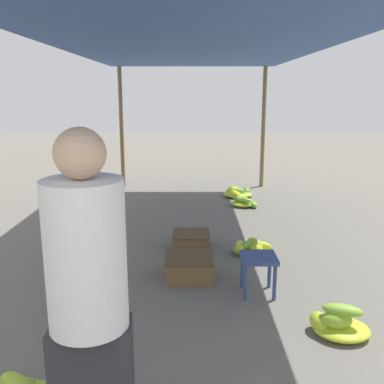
{
  "coord_description": "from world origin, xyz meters",
  "views": [
    {
      "loc": [
        -0.01,
        -1.16,
        1.89
      ],
      "look_at": [
        0.0,
        3.37,
        0.85
      ],
      "focal_mm": 40.0,
      "sensor_mm": 36.0,
      "label": 1
    }
  ],
  "objects_px": {
    "vendor_foreground": "(88,307)",
    "stool": "(258,263)",
    "banana_pile_right_1": "(244,202)",
    "banana_pile_left_1": "(75,277)",
    "banana_pile_right_3": "(338,323)",
    "crate_near": "(189,266)",
    "banana_pile_right_0": "(252,248)",
    "banana_pile_right_2": "(237,193)",
    "crate_mid": "(191,240)"
  },
  "relations": [
    {
      "from": "vendor_foreground",
      "to": "stool",
      "type": "relative_size",
      "value": 4.5
    },
    {
      "from": "vendor_foreground",
      "to": "banana_pile_right_1",
      "type": "distance_m",
      "value": 5.53
    },
    {
      "from": "banana_pile_left_1",
      "to": "banana_pile_right_3",
      "type": "height_order",
      "value": "banana_pile_right_3"
    },
    {
      "from": "vendor_foreground",
      "to": "banana_pile_right_1",
      "type": "bearing_deg",
      "value": 75.21
    },
    {
      "from": "banana_pile_left_1",
      "to": "crate_near",
      "type": "distance_m",
      "value": 1.17
    },
    {
      "from": "banana_pile_right_1",
      "to": "banana_pile_right_3",
      "type": "bearing_deg",
      "value": -86.2
    },
    {
      "from": "banana_pile_left_1",
      "to": "banana_pile_right_1",
      "type": "distance_m",
      "value": 3.7
    },
    {
      "from": "banana_pile_right_0",
      "to": "banana_pile_right_2",
      "type": "height_order",
      "value": "banana_pile_right_0"
    },
    {
      "from": "banana_pile_right_1",
      "to": "crate_mid",
      "type": "height_order",
      "value": "crate_mid"
    },
    {
      "from": "crate_near",
      "to": "banana_pile_left_1",
      "type": "bearing_deg",
      "value": -173.02
    },
    {
      "from": "vendor_foreground",
      "to": "crate_near",
      "type": "height_order",
      "value": "vendor_foreground"
    },
    {
      "from": "stool",
      "to": "banana_pile_right_0",
      "type": "distance_m",
      "value": 1.07
    },
    {
      "from": "banana_pile_right_3",
      "to": "crate_near",
      "type": "xyz_separation_m",
      "value": [
        -1.2,
        1.11,
        0.02
      ]
    },
    {
      "from": "banana_pile_right_0",
      "to": "crate_near",
      "type": "bearing_deg",
      "value": -139.09
    },
    {
      "from": "stool",
      "to": "banana_pile_left_1",
      "type": "xyz_separation_m",
      "value": [
        -1.82,
        0.24,
        -0.25
      ]
    },
    {
      "from": "banana_pile_right_3",
      "to": "crate_mid",
      "type": "xyz_separation_m",
      "value": [
        -1.18,
        2.01,
        -0.0
      ]
    },
    {
      "from": "stool",
      "to": "banana_pile_right_2",
      "type": "bearing_deg",
      "value": 86.78
    },
    {
      "from": "banana_pile_left_1",
      "to": "banana_pile_right_0",
      "type": "height_order",
      "value": "banana_pile_right_0"
    },
    {
      "from": "crate_mid",
      "to": "stool",
      "type": "bearing_deg",
      "value": -63.31
    },
    {
      "from": "vendor_foreground",
      "to": "banana_pile_right_2",
      "type": "relative_size",
      "value": 2.98
    },
    {
      "from": "banana_pile_right_1",
      "to": "banana_pile_right_2",
      "type": "relative_size",
      "value": 0.82
    },
    {
      "from": "crate_near",
      "to": "crate_mid",
      "type": "xyz_separation_m",
      "value": [
        0.02,
        0.9,
        -0.02
      ]
    },
    {
      "from": "banana_pile_right_3",
      "to": "crate_mid",
      "type": "bearing_deg",
      "value": 120.55
    },
    {
      "from": "banana_pile_left_1",
      "to": "banana_pile_right_2",
      "type": "bearing_deg",
      "value": 61.45
    },
    {
      "from": "banana_pile_right_2",
      "to": "banana_pile_right_3",
      "type": "distance_m",
      "value": 4.74
    },
    {
      "from": "banana_pile_right_1",
      "to": "banana_pile_left_1",
      "type": "bearing_deg",
      "value": -124.47
    },
    {
      "from": "stool",
      "to": "banana_pile_right_3",
      "type": "height_order",
      "value": "stool"
    },
    {
      "from": "stool",
      "to": "banana_pile_left_1",
      "type": "height_order",
      "value": "stool"
    },
    {
      "from": "crate_near",
      "to": "crate_mid",
      "type": "distance_m",
      "value": 0.9
    },
    {
      "from": "stool",
      "to": "banana_pile_right_0",
      "type": "relative_size",
      "value": 0.82
    },
    {
      "from": "banana_pile_right_1",
      "to": "crate_near",
      "type": "xyz_separation_m",
      "value": [
        -0.93,
        -2.91,
        0.04
      ]
    },
    {
      "from": "vendor_foreground",
      "to": "stool",
      "type": "xyz_separation_m",
      "value": [
        1.12,
        1.99,
        -0.6
      ]
    },
    {
      "from": "crate_near",
      "to": "crate_mid",
      "type": "bearing_deg",
      "value": 88.84
    },
    {
      "from": "vendor_foreground",
      "to": "banana_pile_left_1",
      "type": "bearing_deg",
      "value": 107.49
    },
    {
      "from": "banana_pile_right_0",
      "to": "banana_pile_right_2",
      "type": "xyz_separation_m",
      "value": [
        0.13,
        2.97,
        -0.01
      ]
    },
    {
      "from": "banana_pile_right_2",
      "to": "crate_mid",
      "type": "distance_m",
      "value": 2.86
    },
    {
      "from": "banana_pile_left_1",
      "to": "banana_pile_right_3",
      "type": "relative_size",
      "value": 1.02
    },
    {
      "from": "banana_pile_right_2",
      "to": "crate_mid",
      "type": "relative_size",
      "value": 1.29
    },
    {
      "from": "vendor_foreground",
      "to": "banana_pile_right_3",
      "type": "distance_m",
      "value": 2.24
    },
    {
      "from": "banana_pile_left_1",
      "to": "banana_pile_right_3",
      "type": "bearing_deg",
      "value": -22.22
    },
    {
      "from": "banana_pile_right_0",
      "to": "banana_pile_right_1",
      "type": "xyz_separation_m",
      "value": [
        0.18,
        2.26,
        -0.01
      ]
    },
    {
      "from": "banana_pile_right_0",
      "to": "vendor_foreground",
      "type": "bearing_deg",
      "value": -111.87
    },
    {
      "from": "vendor_foreground",
      "to": "crate_near",
      "type": "xyz_separation_m",
      "value": [
        0.46,
        2.37,
        -0.79
      ]
    },
    {
      "from": "vendor_foreground",
      "to": "banana_pile_right_1",
      "type": "relative_size",
      "value": 3.62
    },
    {
      "from": "crate_mid",
      "to": "banana_pile_right_3",
      "type": "bearing_deg",
      "value": -59.45
    },
    {
      "from": "banana_pile_right_0",
      "to": "crate_mid",
      "type": "height_order",
      "value": "banana_pile_right_0"
    },
    {
      "from": "vendor_foreground",
      "to": "crate_mid",
      "type": "xyz_separation_m",
      "value": [
        0.48,
        3.27,
        -0.82
      ]
    },
    {
      "from": "banana_pile_left_1",
      "to": "banana_pile_right_2",
      "type": "xyz_separation_m",
      "value": [
        2.05,
        3.77,
        0.0
      ]
    },
    {
      "from": "crate_mid",
      "to": "banana_pile_right_2",
      "type": "bearing_deg",
      "value": 72.3
    },
    {
      "from": "banana_pile_right_2",
      "to": "stool",
      "type": "bearing_deg",
      "value": -93.22
    }
  ]
}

